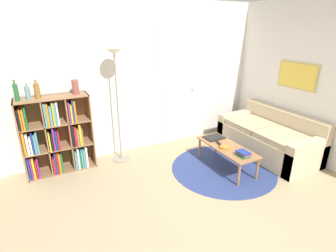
% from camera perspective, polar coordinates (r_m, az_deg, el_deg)
% --- Properties ---
extents(ground_plane, '(14.00, 14.00, 0.00)m').
position_cam_1_polar(ground_plane, '(3.22, 16.17, -22.59)').
color(ground_plane, tan).
extents(wall_back, '(7.52, 0.11, 2.60)m').
position_cam_1_polar(wall_back, '(4.72, -5.03, 10.16)').
color(wall_back, silver).
rests_on(wall_back, ground_plane).
extents(wall_right, '(0.08, 5.68, 2.60)m').
position_cam_1_polar(wall_right, '(5.07, 26.40, 8.95)').
color(wall_right, silver).
rests_on(wall_right, ground_plane).
extents(rug, '(1.67, 1.67, 0.01)m').
position_cam_1_polar(rug, '(4.40, 11.88, -9.03)').
color(rug, navy).
rests_on(rug, ground_plane).
extents(bookshelf, '(1.02, 0.34, 1.21)m').
position_cam_1_polar(bookshelf, '(4.36, -23.26, -2.18)').
color(bookshelf, '#936B47').
rests_on(bookshelf, ground_plane).
extents(floor_lamp, '(0.29, 0.29, 1.86)m').
position_cam_1_polar(floor_lamp, '(4.18, -11.40, 11.32)').
color(floor_lamp, gray).
rests_on(floor_lamp, ground_plane).
extents(couch, '(0.87, 1.74, 0.76)m').
position_cam_1_polar(couch, '(5.07, 21.21, -2.54)').
color(couch, '#CCB793').
rests_on(couch, ground_plane).
extents(coffee_table, '(0.44, 1.08, 0.38)m').
position_cam_1_polar(coffee_table, '(4.29, 12.71, -4.82)').
color(coffee_table, '#996B42').
rests_on(coffee_table, ground_plane).
extents(laptop, '(0.33, 0.24, 0.02)m').
position_cam_1_polar(laptop, '(4.53, 9.98, -2.47)').
color(laptop, black).
rests_on(laptop, coffee_table).
extents(bowl, '(0.15, 0.15, 0.04)m').
position_cam_1_polar(bowl, '(4.18, 12.24, -4.57)').
color(bowl, orange).
rests_on(bowl, coffee_table).
extents(book_stack_on_table, '(0.16, 0.19, 0.08)m').
position_cam_1_polar(book_stack_on_table, '(4.01, 16.10, -5.82)').
color(book_stack_on_table, '#196B38').
rests_on(book_stack_on_table, coffee_table).
extents(remote, '(0.08, 0.15, 0.02)m').
position_cam_1_polar(remote, '(4.33, 10.98, -3.70)').
color(remote, black).
rests_on(remote, coffee_table).
extents(bottle_left, '(0.06, 0.06, 0.29)m').
position_cam_1_polar(bottle_left, '(4.14, -30.17, 6.38)').
color(bottle_left, '#236633').
rests_on(bottle_left, bookshelf).
extents(bottle_middle, '(0.07, 0.07, 0.23)m').
position_cam_1_polar(bottle_middle, '(4.14, -28.25, 6.35)').
color(bottle_middle, '#6B93A3').
rests_on(bottle_middle, bookshelf).
extents(bottle_right, '(0.08, 0.08, 0.27)m').
position_cam_1_polar(bottle_right, '(4.15, -26.62, 6.88)').
color(bottle_right, olive).
rests_on(bottle_right, bookshelf).
extents(vase_on_shelf, '(0.10, 0.10, 0.22)m').
position_cam_1_polar(vase_on_shelf, '(4.19, -19.51, 8.00)').
color(vase_on_shelf, '#934C47').
rests_on(vase_on_shelf, bookshelf).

